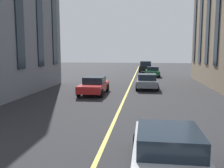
{
  "coord_description": "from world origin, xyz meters",
  "views": [
    {
      "loc": [
        1.22,
        -1.43,
        3.32
      ],
      "look_at": [
        14.39,
        0.33,
        1.6
      ],
      "focal_mm": 39.39,
      "sensor_mm": 36.0,
      "label": 1
    }
  ],
  "objects_px": {
    "car_green_trailing": "(152,71)",
    "car_red_parked_b": "(94,85)",
    "car_silver_near": "(168,152)",
    "car_grey_mid": "(147,81)",
    "car_black_oncoming": "(145,67)"
  },
  "relations": [
    {
      "from": "car_green_trailing",
      "to": "car_red_parked_b",
      "type": "distance_m",
      "value": 16.11
    },
    {
      "from": "car_silver_near",
      "to": "car_green_trailing",
      "type": "bearing_deg",
      "value": -0.81
    },
    {
      "from": "car_grey_mid",
      "to": "car_silver_near",
      "type": "height_order",
      "value": "same"
    },
    {
      "from": "car_green_trailing",
      "to": "car_red_parked_b",
      "type": "bearing_deg",
      "value": 161.76
    },
    {
      "from": "car_green_trailing",
      "to": "car_grey_mid",
      "type": "relative_size",
      "value": 1.0
    },
    {
      "from": "car_grey_mid",
      "to": "car_green_trailing",
      "type": "bearing_deg",
      "value": -4.0
    },
    {
      "from": "car_green_trailing",
      "to": "car_red_parked_b",
      "type": "relative_size",
      "value": 1.0
    },
    {
      "from": "car_green_trailing",
      "to": "car_silver_near",
      "type": "distance_m",
      "value": 28.05
    },
    {
      "from": "car_red_parked_b",
      "to": "car_silver_near",
      "type": "height_order",
      "value": "same"
    },
    {
      "from": "car_red_parked_b",
      "to": "car_black_oncoming",
      "type": "relative_size",
      "value": 0.94
    },
    {
      "from": "car_green_trailing",
      "to": "car_red_parked_b",
      "type": "height_order",
      "value": "same"
    },
    {
      "from": "car_red_parked_b",
      "to": "car_black_oncoming",
      "type": "xyz_separation_m",
      "value": [
        21.88,
        -4.1,
        0.27
      ]
    },
    {
      "from": "car_red_parked_b",
      "to": "car_silver_near",
      "type": "relative_size",
      "value": 1.0
    },
    {
      "from": "car_green_trailing",
      "to": "car_grey_mid",
      "type": "height_order",
      "value": "same"
    },
    {
      "from": "car_silver_near",
      "to": "car_grey_mid",
      "type": "bearing_deg",
      "value": 1.5
    }
  ]
}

